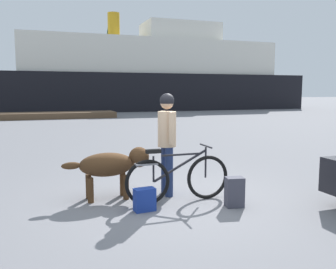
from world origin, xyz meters
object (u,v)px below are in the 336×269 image
Objects in this scene: person_cyclist at (167,134)px; dog at (112,165)px; bicycle at (178,178)px; handbag_pannier at (145,200)px; ferry_boat at (152,77)px; backpack at (234,192)px.

person_cyclist is 1.21× the size of dog.
dog is at bearing 150.13° from bicycle.
dog is at bearing 173.84° from person_cyclist.
dog reaches higher than handbag_pannier.
ferry_boat is (8.23, 28.68, 2.78)m from bicycle.
person_cyclist is at bearing -6.16° from dog.
handbag_pannier is (-0.61, -0.71, -0.91)m from person_cyclist.
handbag_pannier is at bearing -67.33° from dog.
person_cyclist is (-0.03, 0.46, 0.69)m from bicycle.
dog is at bearing 112.67° from handbag_pannier.
person_cyclist reaches higher than backpack.
dog is 29.70m from ferry_boat.
backpack is 0.02× the size of ferry_boat.
person_cyclist is at bearing 93.53° from bicycle.
ferry_boat reaches higher than backpack.
dog reaches higher than backpack.
bicycle is 0.83m from person_cyclist.
bicycle is 0.94m from backpack.
bicycle is 0.06× the size of ferry_boat.
ferry_boat is (8.26, 28.22, 2.09)m from person_cyclist.
backpack is 1.35× the size of handbag_pannier.
dog is at bearing 148.03° from backpack.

